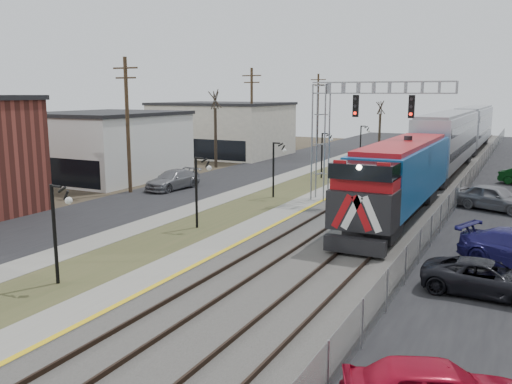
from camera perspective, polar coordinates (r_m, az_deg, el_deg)
The scene contains 18 objects.
street_west at distance 48.39m, azimuth -2.72°, elevation 1.59°, with size 7.00×120.00×0.04m, color black.
sidewalk at distance 46.36m, azimuth 2.13°, elevation 1.23°, with size 2.00×120.00×0.08m, color gray.
grass_median at distance 45.21m, azimuth 5.58°, elevation 0.93°, with size 4.00×120.00×0.06m, color #404625.
platform at distance 44.21m, azimuth 9.21°, elevation 0.75°, with size 2.00×120.00×0.24m, color gray.
ballast_bed at distance 43.00m, azimuth 15.56°, elevation 0.20°, with size 8.00×120.00×0.20m, color #595651.
platform_edge at distance 43.94m, azimuth 10.30°, elevation 0.82°, with size 0.24×120.00×0.01m, color gold.
track_near at distance 43.39m, azimuth 12.99°, elevation 0.64°, with size 1.58×120.00×0.15m.
track_far at distance 42.71m, azimuth 17.54°, elevation 0.27°, with size 1.58×120.00×0.15m.
train at distance 56.35m, azimuth 20.09°, elevation 5.15°, with size 3.00×63.05×5.33m.
signal_gantry at distance 36.30m, azimuth 9.42°, elevation 7.35°, with size 9.00×1.07×8.15m.
lampposts at distance 30.13m, azimuth -6.00°, elevation -0.04°, with size 0.14×62.14×4.00m.
utility_poles at distance 41.37m, azimuth -13.35°, elevation 6.76°, with size 0.28×80.28×10.00m.
fence at distance 42.29m, azimuth 21.18°, elevation 0.67°, with size 0.04×120.00×1.60m, color gray.
buildings_west at distance 45.43m, azimuth -20.20°, elevation 4.18°, with size 14.00×67.00×7.00m.
bare_trees at distance 52.02m, azimuth -1.73°, elevation 5.19°, with size 12.30×42.30×5.95m.
car_lot_c at distance 22.00m, azimuth 23.15°, elevation -8.44°, with size 2.14×4.64×1.29m, color black.
car_lot_e at distance 37.64m, azimuth 23.83°, elevation -0.61°, with size 1.94×4.82×1.64m, color gray.
car_street_b at distance 42.59m, azimuth -8.74°, elevation 1.23°, with size 2.05×5.05×1.46m, color slate.
Camera 1 is at (12.11, -6.58, 7.44)m, focal length 38.00 mm.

